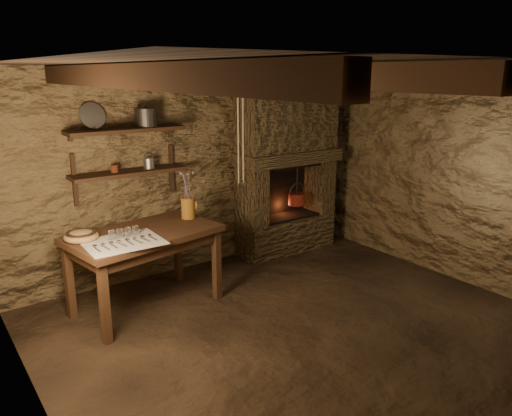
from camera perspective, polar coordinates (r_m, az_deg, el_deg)
floor at (r=4.85m, az=5.03°, el=-13.56°), size 4.50×4.50×0.00m
back_wall at (r=6.01m, az=-7.19°, el=4.29°), size 4.50×0.04×2.40m
left_wall at (r=3.44m, az=-24.41°, el=-5.45°), size 0.04×4.00×2.40m
right_wall at (r=6.09m, az=21.67°, el=3.45°), size 0.04×4.00×2.40m
ceiling at (r=4.25m, az=5.81°, el=16.07°), size 4.50×4.00×0.04m
beam_far_left at (r=3.45m, az=-13.94°, el=14.41°), size 0.14×3.95×0.16m
beam_mid_left at (r=3.94m, az=0.11°, el=14.90°), size 0.14×3.95×0.16m
beam_mid_right at (r=4.60m, az=10.63°, el=14.71°), size 0.14×3.95×0.16m
beam_far_right at (r=5.36m, az=18.33°, el=14.27°), size 0.14×3.95×0.16m
shelf_lower at (r=5.50m, az=-14.22°, el=3.97°), size 1.25×0.30×0.04m
shelf_upper at (r=5.44m, az=-14.53°, el=8.62°), size 1.25×0.30×0.04m
hearth at (r=6.51m, az=3.54°, el=5.45°), size 1.43×0.51×2.30m
work_table at (r=5.16m, az=-12.49°, el=-6.62°), size 1.55×1.05×0.82m
linen_cloth at (r=4.75m, az=-14.93°, el=-3.80°), size 0.70×0.57×0.01m
pewter_cutlery_row at (r=4.73m, az=-14.85°, el=-3.76°), size 0.58×0.24×0.01m
drinking_glasses at (r=4.86m, az=-15.30°, el=-2.78°), size 0.22×0.07×0.09m
stoneware_jug at (r=5.35m, az=-7.79°, el=1.14°), size 0.18×0.18×0.51m
wooden_bowl at (r=4.92m, az=-19.34°, el=-3.09°), size 0.35×0.35×0.11m
iron_stockpot at (r=5.51m, az=-12.43°, el=9.96°), size 0.31×0.31×0.18m
tin_pan at (r=5.41m, az=-18.23°, el=9.98°), size 0.28×0.15×0.27m
small_kettle at (r=5.57m, az=-12.13°, el=5.03°), size 0.20×0.17×0.17m
rusty_tin at (r=5.44m, az=-15.87°, el=4.36°), size 0.08×0.08×0.08m
red_pot at (r=6.66m, az=4.67°, el=1.13°), size 0.28×0.28×0.54m
hanging_ropes at (r=5.14m, az=-1.77°, el=9.30°), size 0.08×0.08×1.20m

